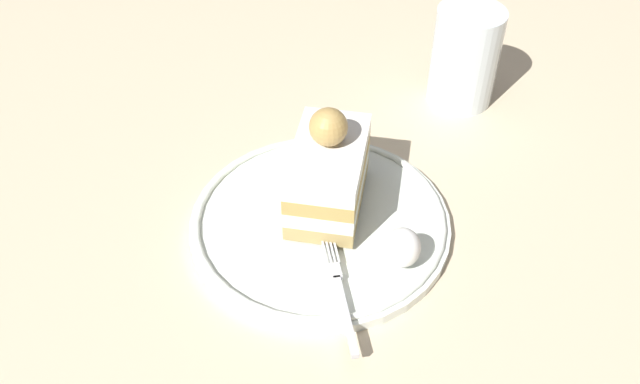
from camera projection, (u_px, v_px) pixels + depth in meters
ground_plane at (338, 206)px, 0.64m from camera, size 2.40×2.40×0.00m
dessert_plate at (320, 221)px, 0.61m from camera, size 0.24×0.24×0.02m
cake_slice at (328, 172)px, 0.59m from camera, size 0.10×0.13×0.10m
whipped_cream_dollop at (402, 248)px, 0.55m from camera, size 0.03×0.03×0.04m
fork at (339, 289)px, 0.54m from camera, size 0.02×0.12×0.00m
drink_glass_near at (464, 60)px, 0.73m from camera, size 0.07×0.07×0.11m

